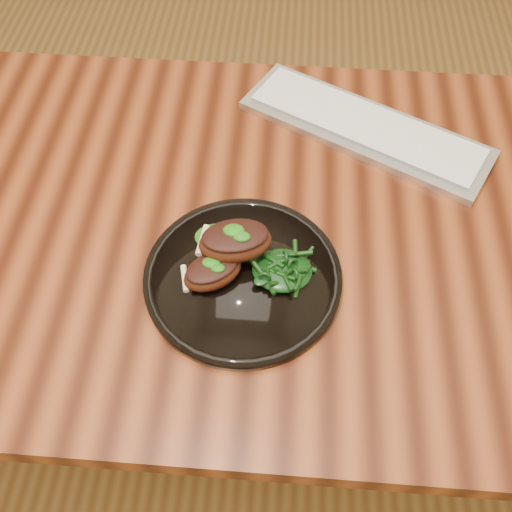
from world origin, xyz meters
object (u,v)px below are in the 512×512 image
(plate, at_px, (243,277))
(greens_heap, at_px, (282,268))
(lamb_chop_front, at_px, (212,271))
(desk, at_px, (260,248))
(keyboard, at_px, (365,128))

(plate, bearing_deg, greens_heap, 5.19)
(plate, distance_m, lamb_chop_front, 0.05)
(desk, relative_size, plate, 5.40)
(plate, height_order, lamb_chop_front, lamb_chop_front)
(greens_heap, distance_m, keyboard, 0.36)
(keyboard, bearing_deg, greens_heap, -112.09)
(lamb_chop_front, bearing_deg, desk, 65.17)
(desk, bearing_deg, greens_heap, -71.17)
(desk, bearing_deg, lamb_chop_front, -114.83)
(lamb_chop_front, bearing_deg, plate, 14.04)
(desk, distance_m, greens_heap, 0.17)
(desk, height_order, keyboard, keyboard)
(desk, relative_size, keyboard, 3.41)
(plate, relative_size, keyboard, 0.63)
(desk, height_order, greens_heap, greens_heap)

